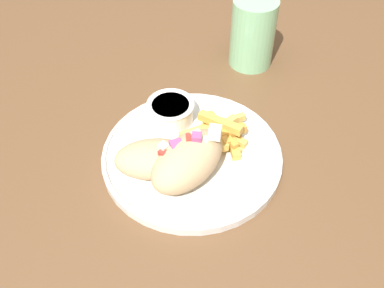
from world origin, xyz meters
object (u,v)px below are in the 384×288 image
at_px(pita_sandwich_near, 189,159).
at_px(water_glass, 252,36).
at_px(fries_pile, 218,134).
at_px(plate, 192,155).
at_px(pita_sandwich_far, 155,158).
at_px(sauce_ramekin, 171,110).

distance_m(pita_sandwich_near, water_glass, 0.31).
bearing_deg(water_glass, fries_pile, -146.36).
xyz_separation_m(plate, pita_sandwich_far, (-0.06, 0.01, 0.03)).
distance_m(plate, fries_pile, 0.05).
distance_m(pita_sandwich_far, sauce_ramekin, 0.11).
height_order(fries_pile, water_glass, water_glass).
xyz_separation_m(pita_sandwich_near, pita_sandwich_far, (-0.03, 0.04, -0.01)).
relative_size(plate, pita_sandwich_far, 2.04).
relative_size(pita_sandwich_near, fries_pile, 1.28).
xyz_separation_m(pita_sandwich_far, fries_pile, (0.11, -0.01, -0.01)).
height_order(plate, pita_sandwich_far, pita_sandwich_far).
bearing_deg(fries_pile, water_glass, 33.64).
height_order(sauce_ramekin, water_glass, water_glass).
bearing_deg(water_glass, sauce_ramekin, -168.34).
relative_size(plate, fries_pile, 2.42).
relative_size(fries_pile, water_glass, 0.88).
height_order(pita_sandwich_far, sauce_ramekin, pita_sandwich_far).
height_order(pita_sandwich_far, water_glass, water_glass).
bearing_deg(plate, fries_pile, -3.60).
xyz_separation_m(fries_pile, water_glass, (0.19, 0.13, 0.03)).
relative_size(pita_sandwich_near, sauce_ramekin, 1.90).
distance_m(pita_sandwich_far, water_glass, 0.33).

